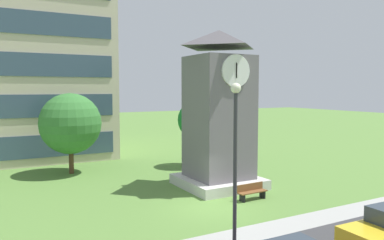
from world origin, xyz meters
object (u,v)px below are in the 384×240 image
object	(u,v)px
park_bench	(252,191)
tree_streetside	(70,124)
clock_tower	(219,118)
street_lamp	(235,153)
tree_by_building	(198,120)

from	to	relation	value
park_bench	tree_streetside	xyz separation A→B (m)	(-7.44, 11.55, 3.18)
clock_tower	park_bench	xyz separation A→B (m)	(0.04, -3.35, -3.86)
street_lamp	tree_streetside	bearing A→B (deg)	97.34
street_lamp	tree_streetside	distance (m)	17.46
tree_by_building	tree_streetside	size ratio (longest dim) A/B	0.90
tree_by_building	tree_streetside	xyz separation A→B (m)	(-9.33, 2.10, -0.03)
park_bench	street_lamp	distance (m)	8.49
street_lamp	tree_streetside	size ratio (longest dim) A/B	1.08
park_bench	tree_streetside	world-z (taller)	tree_streetside
street_lamp	tree_by_building	world-z (taller)	street_lamp
tree_by_building	tree_streetside	bearing A→B (deg)	167.29
clock_tower	park_bench	size ratio (longest dim) A/B	5.34
tree_by_building	clock_tower	bearing A→B (deg)	-107.50
park_bench	tree_by_building	world-z (taller)	tree_by_building
clock_tower	street_lamp	xyz separation A→B (m)	(-5.17, -9.11, -0.43)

